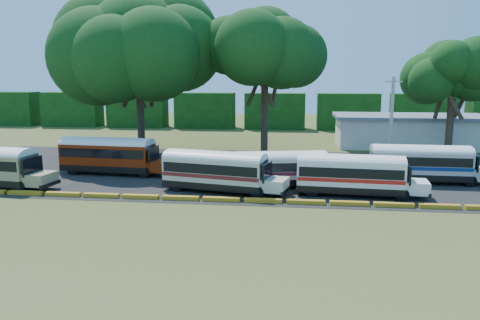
# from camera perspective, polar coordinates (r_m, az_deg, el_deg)

# --- Properties ---
(ground) EXTENTS (160.00, 160.00, 0.00)m
(ground) POSITION_cam_1_polar(r_m,az_deg,el_deg) (32.55, 0.05, -5.61)
(ground) COLOR #334517
(ground) RESTS_ON ground
(asphalt_strip) EXTENTS (64.00, 24.00, 0.02)m
(asphalt_strip) POSITION_cam_1_polar(r_m,az_deg,el_deg) (44.08, 3.24, -1.39)
(asphalt_strip) COLOR black
(asphalt_strip) RESTS_ON ground
(curb) EXTENTS (53.70, 0.45, 0.30)m
(curb) POSITION_cam_1_polar(r_m,az_deg,el_deg) (33.47, 0.26, -4.90)
(curb) COLOR #C59117
(curb) RESTS_ON ground
(terminal_building) EXTENTS (19.00, 9.00, 4.00)m
(terminal_building) POSITION_cam_1_polar(r_m,az_deg,el_deg) (63.08, 20.04, 3.39)
(terminal_building) COLOR silver
(terminal_building) RESTS_ON ground
(treeline_backdrop) EXTENTS (130.00, 4.00, 6.00)m
(treeline_backdrop) POSITION_cam_1_polar(r_m,az_deg,el_deg) (79.39, 4.30, 5.97)
(treeline_backdrop) COLOR black
(treeline_backdrop) RESTS_ON ground
(bus_red) EXTENTS (10.42, 3.31, 3.37)m
(bus_red) POSITION_cam_1_polar(r_m,az_deg,el_deg) (44.18, -15.55, 0.81)
(bus_red) COLOR black
(bus_red) RESTS_ON ground
(bus_cream_west) EXTENTS (9.98, 4.36, 3.19)m
(bus_cream_west) POSITION_cam_1_polar(r_m,az_deg,el_deg) (36.08, -2.78, -1.10)
(bus_cream_west) COLOR black
(bus_cream_west) RESTS_ON ground
(bus_cream_east) EXTENTS (9.21, 4.04, 2.94)m
(bus_cream_east) POSITION_cam_1_polar(r_m,az_deg,el_deg) (37.74, 5.27, -0.84)
(bus_cream_east) COLOR black
(bus_cream_east) RESTS_ON ground
(bus_white_red) EXTENTS (9.67, 3.05, 3.13)m
(bus_white_red) POSITION_cam_1_polar(r_m,az_deg,el_deg) (35.86, 13.60, -1.50)
(bus_white_red) COLOR black
(bus_white_red) RESTS_ON ground
(bus_white_blue) EXTENTS (9.80, 2.63, 3.21)m
(bus_white_blue) POSITION_cam_1_polar(r_m,az_deg,el_deg) (41.97, 21.36, -0.18)
(bus_white_blue) COLOR black
(bus_white_blue) RESTS_ON ground
(tree_west) EXTENTS (15.24, 15.24, 17.68)m
(tree_west) POSITION_cam_1_polar(r_m,az_deg,el_deg) (53.15, -12.33, 13.45)
(tree_west) COLOR #3B261D
(tree_west) RESTS_ON ground
(tree_center) EXTENTS (10.79, 10.79, 16.32)m
(tree_center) POSITION_cam_1_polar(r_m,az_deg,el_deg) (52.79, 3.07, 13.93)
(tree_center) COLOR #3B261D
(tree_center) RESTS_ON ground
(tree_east) EXTENTS (7.93, 7.93, 12.38)m
(tree_east) POSITION_cam_1_polar(r_m,az_deg,el_deg) (56.94, 24.64, 9.83)
(tree_east) COLOR #3B261D
(tree_east) RESTS_ON ground
(utility_pole) EXTENTS (1.60, 0.30, 8.80)m
(utility_pole) POSITION_cam_1_polar(r_m,az_deg,el_deg) (45.26, 17.93, 4.20)
(utility_pole) COLOR gray
(utility_pole) RESTS_ON ground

